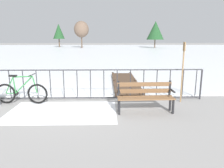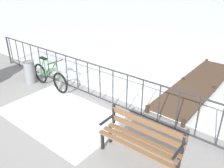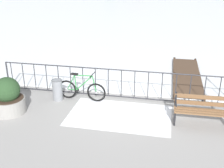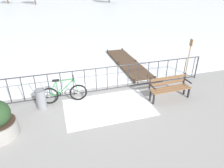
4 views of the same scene
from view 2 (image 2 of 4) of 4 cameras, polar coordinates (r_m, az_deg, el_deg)
ground_plane at (r=6.88m, az=-4.24°, el=-3.41°), size 160.00×160.00×0.00m
snow_patch at (r=6.23m, az=-12.23°, el=-7.37°), size 3.14×1.94×0.01m
railing_fence at (r=6.62m, az=-4.40°, el=0.81°), size 9.06×0.06×1.07m
bicycle_near_railing at (r=7.56m, az=-14.81°, el=1.69°), size 1.71×0.52×0.97m
park_bench at (r=4.60m, az=7.02°, el=-12.73°), size 1.61×0.51×0.89m
trash_bin at (r=8.10m, az=-19.21°, el=2.78°), size 0.35×0.35×0.73m
wooden_dock at (r=7.87m, az=20.03°, el=-0.06°), size 1.10×4.56×0.20m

